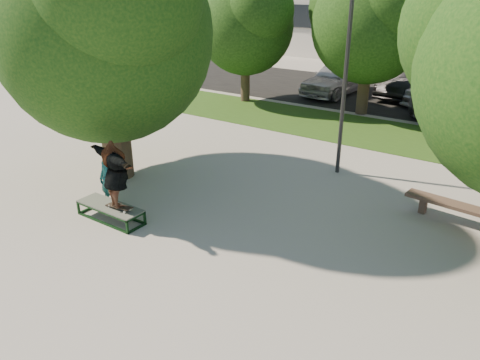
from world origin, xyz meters
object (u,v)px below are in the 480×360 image
Objects in this scene: bench at (474,212)px; car_dark at (406,80)px; car_grey at (460,96)px; car_silver_b at (443,84)px; bystander at (108,180)px; car_silver_a at (337,78)px; tree_left at (104,20)px; lamppost at (346,67)px; grind_box at (111,212)px.

car_dark is (-5.54, 12.94, 0.38)m from bench.
car_grey is 1.01× the size of car_silver_b.
bystander is at bearing -100.10° from car_grey.
car_dark is (3.00, 1.59, -0.04)m from car_silver_a.
lamppost is (5.29, 3.91, -1.27)m from tree_left.
car_silver_b reaches higher than car_silver_a.
car_grey is at bearing 62.81° from tree_left.
lamppost reaches higher than bystander.
car_silver_b is (-1.23, 2.19, 0.03)m from car_grey.
lamppost is at bearing 53.72° from bystander.
grind_box is at bearing -45.88° from tree_left.
car_silver_a is (-8.54, 11.34, 0.42)m from bench.
bench is 11.05m from car_grey.
grind_box is 8.61m from bench.
tree_left is 1.16× the size of lamppost.
car_dark is 3.71m from car_grey.
bystander is at bearing -47.56° from tree_left.
bench is 14.21m from car_silver_a.
bench is at bearing -68.44° from car_silver_b.
lamppost is at bearing -60.43° from car_silver_a.
car_silver_a reaches higher than car_dark.
tree_left is 6.70m from lamppost.
tree_left is at bearing -103.66° from car_dark.
car_dark is at bearing 76.17° from tree_left.
car_silver_a is (-1.26, 15.93, 0.63)m from grind_box.
car_silver_a reaches higher than car_grey.
grind_box is 0.32× the size of car_silver_b.
tree_left is 5.16m from grind_box.
car_grey is (6.00, -0.60, -0.03)m from car_silver_a.
bench reaches higher than grind_box.
car_silver_a is at bearing 90.66° from bystander.
car_dark is at bearing 119.41° from bench.
car_silver_b reaches higher than car_dark.
bench is at bearing -66.65° from car_dark.
car_silver_a is 3.40m from car_dark.
lamppost is at bearing 36.42° from tree_left.
car_dark is at bearing 97.43° from lamppost.
car_grey is at bearing 68.44° from bystander.
lamppost is 1.07× the size of car_silver_b.
lamppost is at bearing 166.67° from bench.
car_silver_a is at bearing 114.42° from lamppost.
car_grey is 2.51m from car_silver_b.
car_grey is at bearing -55.37° from car_silver_b.
lamppost is at bearing -82.40° from car_dark.
car_silver_b reaches higher than bench.
bystander is 0.31× the size of car_silver_a.
car_silver_a is (-4.50, 9.91, -2.33)m from lamppost.
bystander is at bearing -97.47° from car_dark.
car_dark is 0.84× the size of car_silver_b.
car_dark is at bearing 84.32° from grind_box.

